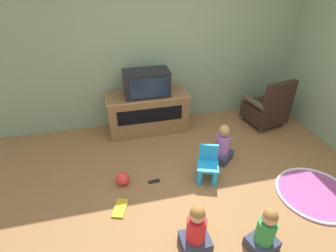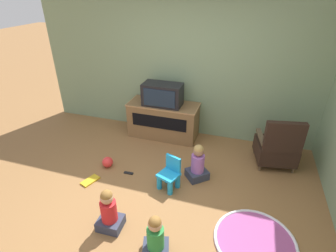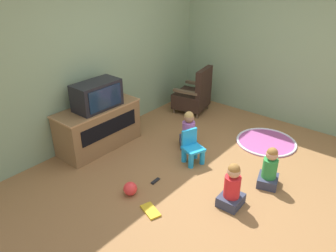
{
  "view_description": "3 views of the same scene",
  "coord_description": "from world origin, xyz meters",
  "px_view_note": "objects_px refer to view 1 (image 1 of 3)",
  "views": [
    {
      "loc": [
        -1.02,
        -2.05,
        2.51
      ],
      "look_at": [
        -0.32,
        0.86,
        0.6
      ],
      "focal_mm": 28.0,
      "sensor_mm": 36.0,
      "label": 1
    },
    {
      "loc": [
        0.98,
        -2.47,
        2.65
      ],
      "look_at": [
        0.01,
        0.6,
        0.89
      ],
      "focal_mm": 28.0,
      "sensor_mm": 36.0,
      "label": 2
    },
    {
      "loc": [
        -3.25,
        -1.94,
        2.65
      ],
      "look_at": [
        -0.14,
        0.64,
        0.6
      ],
      "focal_mm": 35.0,
      "sensor_mm": 36.0,
      "label": 3
    }
  ],
  "objects_px": {
    "toy_ball": "(123,179)",
    "black_armchair": "(267,108)",
    "television": "(147,83)",
    "tv_cabinet": "(148,111)",
    "child_watching_right": "(196,230)",
    "yellow_kid_chair": "(208,167)",
    "child_watching_left": "(265,232)",
    "book": "(120,208)",
    "child_watching_center": "(222,145)",
    "remote_control": "(154,181)"
  },
  "relations": [
    {
      "from": "television",
      "to": "toy_ball",
      "type": "bearing_deg",
      "value": -114.77
    },
    {
      "from": "child_watching_center",
      "to": "television",
      "type": "bearing_deg",
      "value": 90.14
    },
    {
      "from": "television",
      "to": "yellow_kid_chair",
      "type": "bearing_deg",
      "value": -67.59
    },
    {
      "from": "child_watching_center",
      "to": "book",
      "type": "height_order",
      "value": "child_watching_center"
    },
    {
      "from": "child_watching_right",
      "to": "toy_ball",
      "type": "height_order",
      "value": "child_watching_right"
    },
    {
      "from": "television",
      "to": "tv_cabinet",
      "type": "bearing_deg",
      "value": 90.0
    },
    {
      "from": "yellow_kid_chair",
      "to": "child_watching_right",
      "type": "xyz_separation_m",
      "value": [
        -0.47,
        -0.92,
        0.05
      ]
    },
    {
      "from": "yellow_kid_chair",
      "to": "child_watching_right",
      "type": "distance_m",
      "value": 1.03
    },
    {
      "from": "book",
      "to": "remote_control",
      "type": "bearing_deg",
      "value": -34.58
    },
    {
      "from": "black_armchair",
      "to": "toy_ball",
      "type": "relative_size",
      "value": 5.08
    },
    {
      "from": "book",
      "to": "black_armchair",
      "type": "bearing_deg",
      "value": -44.67
    },
    {
      "from": "child_watching_left",
      "to": "toy_ball",
      "type": "xyz_separation_m",
      "value": [
        -1.29,
        1.25,
        -0.16
      ]
    },
    {
      "from": "black_armchair",
      "to": "tv_cabinet",
      "type": "bearing_deg",
      "value": -20.76
    },
    {
      "from": "child_watching_left",
      "to": "book",
      "type": "distance_m",
      "value": 1.62
    },
    {
      "from": "black_armchair",
      "to": "yellow_kid_chair",
      "type": "height_order",
      "value": "black_armchair"
    },
    {
      "from": "tv_cabinet",
      "to": "child_watching_left",
      "type": "relative_size",
      "value": 2.35
    },
    {
      "from": "book",
      "to": "child_watching_right",
      "type": "bearing_deg",
      "value": -113.36
    },
    {
      "from": "remote_control",
      "to": "yellow_kid_chair",
      "type": "bearing_deg",
      "value": -10.05
    },
    {
      "from": "yellow_kid_chair",
      "to": "child_watching_right",
      "type": "relative_size",
      "value": 0.85
    },
    {
      "from": "child_watching_right",
      "to": "toy_ball",
      "type": "relative_size",
      "value": 3.33
    },
    {
      "from": "television",
      "to": "toy_ball",
      "type": "distance_m",
      "value": 1.53
    },
    {
      "from": "book",
      "to": "child_watching_left",
      "type": "bearing_deg",
      "value": -101.97
    },
    {
      "from": "black_armchair",
      "to": "child_watching_right",
      "type": "height_order",
      "value": "black_armchair"
    },
    {
      "from": "child_watching_center",
      "to": "child_watching_right",
      "type": "bearing_deg",
      "value": -164.53
    },
    {
      "from": "tv_cabinet",
      "to": "toy_ball",
      "type": "relative_size",
      "value": 7.55
    },
    {
      "from": "yellow_kid_chair",
      "to": "toy_ball",
      "type": "distance_m",
      "value": 1.12
    },
    {
      "from": "child_watching_center",
      "to": "child_watching_left",
      "type": "bearing_deg",
      "value": -137.62
    },
    {
      "from": "child_watching_center",
      "to": "book",
      "type": "relative_size",
      "value": 1.94
    },
    {
      "from": "child_watching_center",
      "to": "book",
      "type": "xyz_separation_m",
      "value": [
        -1.53,
        -0.58,
        -0.24
      ]
    },
    {
      "from": "book",
      "to": "yellow_kid_chair",
      "type": "bearing_deg",
      "value": -58.4
    },
    {
      "from": "toy_ball",
      "to": "child_watching_left",
      "type": "bearing_deg",
      "value": -44.01
    },
    {
      "from": "black_armchair",
      "to": "remote_control",
      "type": "distance_m",
      "value": 2.41
    },
    {
      "from": "black_armchair",
      "to": "child_watching_right",
      "type": "relative_size",
      "value": 1.53
    },
    {
      "from": "toy_ball",
      "to": "remote_control",
      "type": "distance_m",
      "value": 0.41
    },
    {
      "from": "child_watching_right",
      "to": "black_armchair",
      "type": "bearing_deg",
      "value": 42.84
    },
    {
      "from": "television",
      "to": "yellow_kid_chair",
      "type": "relative_size",
      "value": 1.44
    },
    {
      "from": "tv_cabinet",
      "to": "yellow_kid_chair",
      "type": "distance_m",
      "value": 1.51
    },
    {
      "from": "toy_ball",
      "to": "remote_control",
      "type": "xyz_separation_m",
      "value": [
        0.4,
        -0.07,
        -0.08
      ]
    },
    {
      "from": "black_armchair",
      "to": "child_watching_left",
      "type": "distance_m",
      "value": 2.5
    },
    {
      "from": "toy_ball",
      "to": "remote_control",
      "type": "relative_size",
      "value": 1.15
    },
    {
      "from": "black_armchair",
      "to": "child_watching_left",
      "type": "xyz_separation_m",
      "value": [
        -1.3,
        -2.13,
        -0.09
      ]
    },
    {
      "from": "book",
      "to": "child_watching_center",
      "type": "bearing_deg",
      "value": -49.78
    },
    {
      "from": "toy_ball",
      "to": "black_armchair",
      "type": "bearing_deg",
      "value": 18.82
    },
    {
      "from": "child_watching_right",
      "to": "yellow_kid_chair",
      "type": "bearing_deg",
      "value": 60.54
    },
    {
      "from": "child_watching_center",
      "to": "remote_control",
      "type": "relative_size",
      "value": 3.91
    },
    {
      "from": "book",
      "to": "remote_control",
      "type": "distance_m",
      "value": 0.59
    },
    {
      "from": "yellow_kid_chair",
      "to": "child_watching_center",
      "type": "relative_size",
      "value": 0.83
    },
    {
      "from": "black_armchair",
      "to": "child_watching_right",
      "type": "distance_m",
      "value": 2.77
    },
    {
      "from": "child_watching_left",
      "to": "child_watching_right",
      "type": "relative_size",
      "value": 0.96
    },
    {
      "from": "black_armchair",
      "to": "child_watching_center",
      "type": "bearing_deg",
      "value": 21.21
    }
  ]
}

